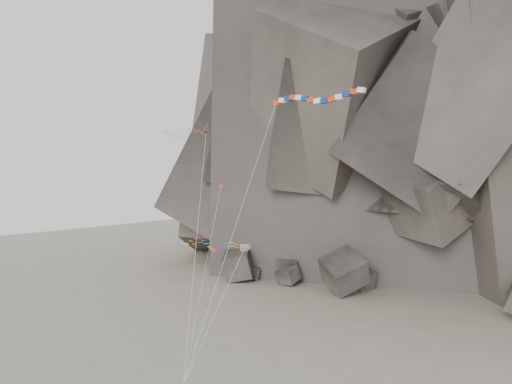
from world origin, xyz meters
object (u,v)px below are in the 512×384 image
Objects in this scene: delta_kite at (182,134)px; pennant_kite at (213,227)px; banner_kite at (315,99)px; parafoil_kite at (206,244)px.

delta_kite is 15.68m from pennant_kite.
pennant_kite is (10.02, -4.80, -11.06)m from delta_kite.
pennant_kite is (-11.14, -3.19, -13.37)m from banner_kite.
delta_kite is 2.06× the size of parafoil_kite.
delta_kite is at bearing 175.58° from banner_kite.
pennant_kite is at bearing -30.97° from delta_kite.
pennant_kite is at bearing -164.10° from banner_kite.
delta_kite is at bearing 147.90° from parafoil_kite.
parafoil_kite is (9.74, -5.58, -12.93)m from delta_kite.
banner_kite is at bearing 16.84° from parafoil_kite.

